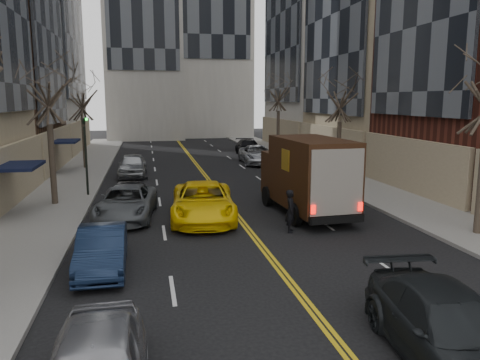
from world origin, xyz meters
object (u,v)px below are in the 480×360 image
at_px(ups_truck, 307,176).
at_px(observer_sedan, 450,330).
at_px(pedestrian, 291,211).
at_px(taxi, 203,202).

bearing_deg(ups_truck, observer_sedan, -99.32).
bearing_deg(ups_truck, pedestrian, -124.07).
distance_m(ups_truck, taxi, 5.04).
distance_m(ups_truck, pedestrian, 3.32).
bearing_deg(ups_truck, taxi, 177.23).
bearing_deg(pedestrian, ups_truck, -12.86).
relative_size(observer_sedan, pedestrian, 3.08).
height_order(ups_truck, pedestrian, ups_truck).
xyz_separation_m(ups_truck, observer_sedan, (-1.40, -12.78, -1.08)).
height_order(ups_truck, taxi, ups_truck).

